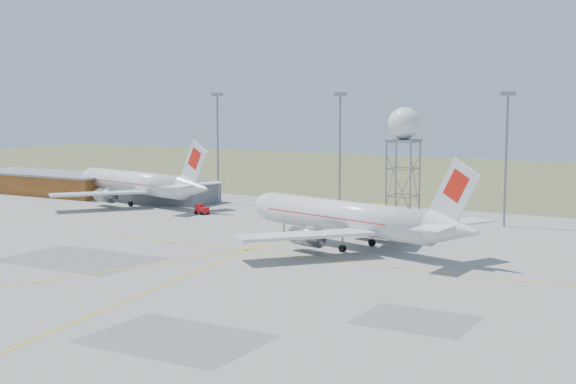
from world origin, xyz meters
The scene contains 12 objects.
ground centered at (0.00, 0.00, 0.00)m, with size 400.00×400.00×0.00m, color #9B9B96.
grass_strip centered at (0.00, 140.00, 0.01)m, with size 400.00×120.00×0.03m, color #515B32.
building_orange centered at (-75.00, 62.00, 2.17)m, with size 33.00×12.00×4.30m.
building_grey centered at (-45.00, 64.00, 1.97)m, with size 19.00×10.00×3.90m.
mast_a centered at (-35.00, 66.00, 12.07)m, with size 2.20×0.50×20.50m.
mast_b centered at (-10.00, 66.00, 12.07)m, with size 2.20×0.50×20.50m.
mast_c centered at (18.00, 66.00, 12.07)m, with size 2.20×0.50×20.50m.
airliner_main centered at (4.97, 38.31, 3.88)m, with size 36.75×34.89×12.67m.
airliner_far centered at (-47.61, 58.37, 3.81)m, with size 36.34×34.71×12.45m.
radar_tower centered at (3.17, 61.59, 10.17)m, with size 5.01×5.01×18.13m.
fire_truck centered at (-1.01, 53.99, 1.73)m, with size 9.44×5.20×3.60m.
baggage_tug centered at (-29.83, 53.63, 0.64)m, with size 2.41×2.09×1.69m.
Camera 1 is at (49.42, -55.52, 19.49)m, focal length 50.00 mm.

